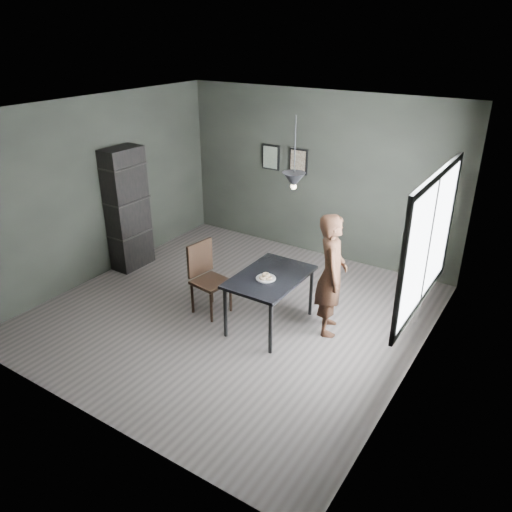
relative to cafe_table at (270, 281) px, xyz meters
The scene contains 13 objects.
ground 0.90m from the cafe_table, behind, with size 5.00×5.00×0.00m, color #3A3432.
back_wall 2.67m from the cafe_table, 103.50° to the left, with size 5.00×0.10×2.80m, color black.
ceiling 2.21m from the cafe_table, behind, with size 5.00×5.00×0.02m.
window_assembly 2.10m from the cafe_table, ahead, with size 0.04×1.96×1.56m.
cafe_table is the anchor object (origin of this frame).
white_plate 0.14m from the cafe_table, 86.70° to the right, with size 0.23×0.23×0.01m, color silver.
donut_pile 0.16m from the cafe_table, 86.70° to the right, with size 0.16×0.17×0.08m.
woman 0.80m from the cafe_table, 24.47° to the left, with size 0.60×0.39×1.64m, color black.
wood_chair 0.97m from the cafe_table, behind, with size 0.50×0.50×1.02m.
shelf_unit 2.96m from the cafe_table, behind, with size 0.38×0.67×2.00m, color black.
pendant_lamp 1.41m from the cafe_table, 21.80° to the left, with size 0.28×0.28×0.86m.
framed_print_left 3.03m from the cafe_table, 121.30° to the left, with size 0.34×0.04×0.44m.
framed_print_right 2.80m from the cafe_table, 111.06° to the left, with size 0.34×0.04×0.44m.
Camera 1 is at (3.57, -4.95, 3.73)m, focal length 35.00 mm.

